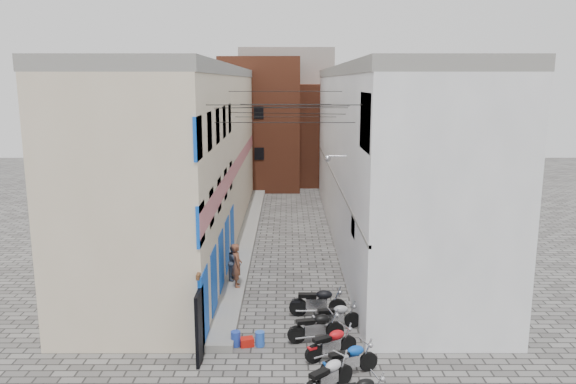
{
  "coord_description": "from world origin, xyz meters",
  "views": [
    {
      "loc": [
        0.1,
        -15.99,
        8.24
      ],
      "look_at": [
        0.11,
        10.47,
        3.0
      ],
      "focal_mm": 35.0,
      "sensor_mm": 36.0,
      "label": 1
    }
  ],
  "objects_px": {
    "motorcycle_f": "(335,315)",
    "motorcycle_c": "(349,358)",
    "water_jug_far": "(236,339)",
    "person_b": "(235,262)",
    "motorcycle_g": "(318,300)",
    "person_a": "(237,265)",
    "red_crate": "(247,342)",
    "water_jug_near": "(260,339)",
    "motorcycle_b": "(328,375)",
    "motorcycle_e": "(316,325)",
    "motorcycle_d": "(331,342)"
  },
  "relations": [
    {
      "from": "motorcycle_c",
      "to": "motorcycle_e",
      "type": "bearing_deg",
      "value": 179.13
    },
    {
      "from": "motorcycle_d",
      "to": "motorcycle_f",
      "type": "distance_m",
      "value": 2.06
    },
    {
      "from": "motorcycle_f",
      "to": "motorcycle_g",
      "type": "relative_size",
      "value": 0.85
    },
    {
      "from": "motorcycle_f",
      "to": "motorcycle_g",
      "type": "height_order",
      "value": "motorcycle_g"
    },
    {
      "from": "motorcycle_b",
      "to": "red_crate",
      "type": "relative_size",
      "value": 4.42
    },
    {
      "from": "motorcycle_f",
      "to": "motorcycle_c",
      "type": "bearing_deg",
      "value": -6.09
    },
    {
      "from": "person_a",
      "to": "water_jug_far",
      "type": "bearing_deg",
      "value": 174.01
    },
    {
      "from": "motorcycle_b",
      "to": "red_crate",
      "type": "distance_m",
      "value": 3.65
    },
    {
      "from": "motorcycle_b",
      "to": "water_jug_far",
      "type": "distance_m",
      "value": 3.88
    },
    {
      "from": "motorcycle_d",
      "to": "motorcycle_f",
      "type": "height_order",
      "value": "motorcycle_d"
    },
    {
      "from": "motorcycle_f",
      "to": "red_crate",
      "type": "bearing_deg",
      "value": -75.62
    },
    {
      "from": "person_a",
      "to": "water_jug_far",
      "type": "relative_size",
      "value": 3.6
    },
    {
      "from": "motorcycle_b",
      "to": "person_a",
      "type": "bearing_deg",
      "value": 160.42
    },
    {
      "from": "motorcycle_g",
      "to": "person_b",
      "type": "bearing_deg",
      "value": -132.69
    },
    {
      "from": "water_jug_far",
      "to": "motorcycle_f",
      "type": "bearing_deg",
      "value": 20.89
    },
    {
      "from": "motorcycle_d",
      "to": "motorcycle_c",
      "type": "bearing_deg",
      "value": -5.84
    },
    {
      "from": "person_a",
      "to": "water_jug_far",
      "type": "height_order",
      "value": "person_a"
    },
    {
      "from": "motorcycle_f",
      "to": "person_a",
      "type": "xyz_separation_m",
      "value": [
        -3.62,
        3.37,
        0.62
      ]
    },
    {
      "from": "motorcycle_f",
      "to": "motorcycle_b",
      "type": "bearing_deg",
      "value": -16.29
    },
    {
      "from": "motorcycle_e",
      "to": "water_jug_far",
      "type": "distance_m",
      "value": 2.59
    },
    {
      "from": "water_jug_near",
      "to": "person_a",
      "type": "bearing_deg",
      "value": 103.74
    },
    {
      "from": "motorcycle_b",
      "to": "motorcycle_e",
      "type": "distance_m",
      "value": 3.08
    },
    {
      "from": "motorcycle_e",
      "to": "motorcycle_g",
      "type": "bearing_deg",
      "value": 161.01
    },
    {
      "from": "person_a",
      "to": "water_jug_near",
      "type": "bearing_deg",
      "value": -176.73
    },
    {
      "from": "motorcycle_c",
      "to": "water_jug_near",
      "type": "xyz_separation_m",
      "value": [
        -2.63,
        1.8,
        -0.29
      ]
    },
    {
      "from": "motorcycle_d",
      "to": "motorcycle_e",
      "type": "xyz_separation_m",
      "value": [
        -0.41,
        1.12,
        0.02
      ]
    },
    {
      "from": "water_jug_near",
      "to": "red_crate",
      "type": "relative_size",
      "value": 1.13
    },
    {
      "from": "motorcycle_g",
      "to": "person_a",
      "type": "relative_size",
      "value": 1.18
    },
    {
      "from": "motorcycle_d",
      "to": "person_b",
      "type": "height_order",
      "value": "person_b"
    },
    {
      "from": "person_b",
      "to": "water_jug_near",
      "type": "distance_m",
      "value": 5.6
    },
    {
      "from": "motorcycle_b",
      "to": "water_jug_near",
      "type": "xyz_separation_m",
      "value": [
        -1.96,
        2.74,
        -0.3
      ]
    },
    {
      "from": "motorcycle_b",
      "to": "water_jug_far",
      "type": "relative_size",
      "value": 3.82
    },
    {
      "from": "motorcycle_c",
      "to": "person_b",
      "type": "relative_size",
      "value": 1.21
    },
    {
      "from": "motorcycle_b",
      "to": "person_b",
      "type": "distance_m",
      "value": 8.78
    },
    {
      "from": "red_crate",
      "to": "motorcycle_g",
      "type": "bearing_deg",
      "value": 44.11
    },
    {
      "from": "motorcycle_b",
      "to": "motorcycle_d",
      "type": "height_order",
      "value": "motorcycle_b"
    },
    {
      "from": "motorcycle_b",
      "to": "motorcycle_g",
      "type": "xyz_separation_m",
      "value": [
        -0.01,
        5.04,
        0.06
      ]
    },
    {
      "from": "person_a",
      "to": "person_b",
      "type": "xyz_separation_m",
      "value": [
        -0.15,
        0.78,
        -0.12
      ]
    },
    {
      "from": "motorcycle_e",
      "to": "person_b",
      "type": "relative_size",
      "value": 1.25
    },
    {
      "from": "person_b",
      "to": "person_a",
      "type": "bearing_deg",
      "value": -157.45
    },
    {
      "from": "motorcycle_c",
      "to": "water_jug_near",
      "type": "bearing_deg",
      "value": -146.86
    },
    {
      "from": "water_jug_far",
      "to": "person_b",
      "type": "bearing_deg",
      "value": 95.44
    },
    {
      "from": "person_a",
      "to": "water_jug_far",
      "type": "distance_m",
      "value": 4.71
    },
    {
      "from": "motorcycle_g",
      "to": "red_crate",
      "type": "bearing_deg",
      "value": -44.86
    },
    {
      "from": "motorcycle_b",
      "to": "person_a",
      "type": "relative_size",
      "value": 1.06
    },
    {
      "from": "motorcycle_e",
      "to": "motorcycle_f",
      "type": "xyz_separation_m",
      "value": [
        0.7,
        0.92,
        -0.04
      ]
    },
    {
      "from": "person_a",
      "to": "water_jug_near",
      "type": "distance_m",
      "value": 4.83
    },
    {
      "from": "motorcycle_f",
      "to": "water_jug_near",
      "type": "relative_size",
      "value": 3.68
    },
    {
      "from": "motorcycle_d",
      "to": "motorcycle_g",
      "type": "height_order",
      "value": "motorcycle_g"
    },
    {
      "from": "motorcycle_f",
      "to": "red_crate",
      "type": "xyz_separation_m",
      "value": [
        -2.91,
        -1.24,
        -0.37
      ]
    }
  ]
}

